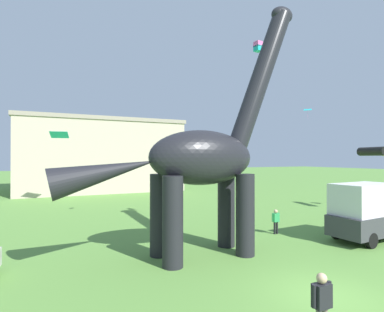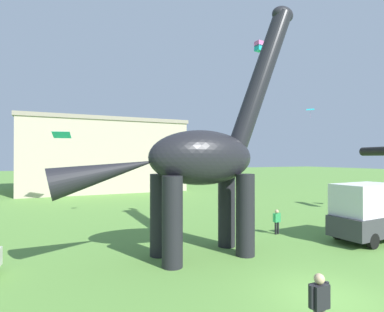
% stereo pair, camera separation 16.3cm
% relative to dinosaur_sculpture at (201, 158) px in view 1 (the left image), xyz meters
% --- Properties ---
extents(ground_plane, '(240.00, 240.00, 0.00)m').
position_rel_dinosaur_sculpture_xyz_m(ground_plane, '(1.83, -5.63, -4.64)').
color(ground_plane, '#5B8E3D').
extents(dinosaur_sculpture, '(12.28, 2.60, 12.83)m').
position_rel_dinosaur_sculpture_xyz_m(dinosaur_sculpture, '(0.00, 0.00, 0.00)').
color(dinosaur_sculpture, black).
rests_on(dinosaur_sculpture, ground_plane).
extents(parked_box_truck, '(5.73, 2.48, 3.20)m').
position_rel_dinosaur_sculpture_xyz_m(parked_box_truck, '(10.00, -1.61, -2.99)').
color(parked_box_truck, '#38383D').
rests_on(parked_box_truck, ground_plane).
extents(person_far_spectator, '(0.56, 0.25, 1.49)m').
position_rel_dinosaur_sculpture_xyz_m(person_far_spectator, '(6.01, 1.78, -3.74)').
color(person_far_spectator, black).
rests_on(person_far_spectator, ground_plane).
extents(person_watching_child, '(0.64, 0.28, 1.72)m').
position_rel_dinosaur_sculpture_xyz_m(person_watching_child, '(-0.36, -7.40, -3.60)').
color(person_watching_child, '#6B6056').
rests_on(person_watching_child, ground_plane).
extents(kite_drifting, '(0.46, 0.46, 0.58)m').
position_rel_dinosaur_sculpture_xyz_m(kite_drifting, '(4.95, 2.11, 6.73)').
color(kite_drifting, pink).
extents(kite_high_left, '(1.12, 1.15, 1.22)m').
position_rel_dinosaur_sculpture_xyz_m(kite_high_left, '(22.72, 15.45, 5.97)').
color(kite_high_left, '#19B2B7').
extents(kite_apex, '(1.86, 1.46, 0.58)m').
position_rel_dinosaur_sculpture_xyz_m(kite_apex, '(-5.46, 19.82, 2.25)').
color(kite_apex, '#19B2B7').
extents(kite_near_low, '(2.59, 2.84, 0.81)m').
position_rel_dinosaur_sculpture_xyz_m(kite_near_low, '(19.35, 4.48, 0.56)').
color(kite_near_low, black).
extents(background_building_block, '(21.75, 14.11, 9.98)m').
position_rel_dinosaur_sculpture_xyz_m(background_building_block, '(0.46, 33.93, 0.36)').
color(background_building_block, '#B7A893').
rests_on(background_building_block, ground_plane).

